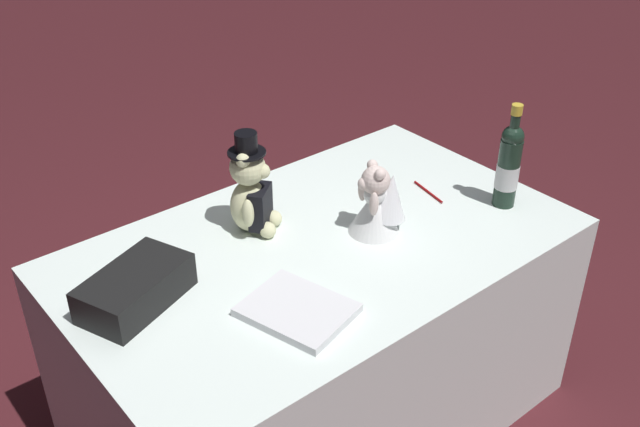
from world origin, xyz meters
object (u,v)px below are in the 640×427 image
teddy_bear_groom (252,192)px  guestbook (297,310)px  teddy_bear_bride (379,202)px  signing_pen (429,192)px  champagne_bottle (509,164)px  gift_case_black (135,288)px

teddy_bear_groom → guestbook: bearing=70.2°
teddy_bear_bride → signing_pen: 0.30m
champagne_bottle → guestbook: 0.84m
teddy_bear_groom → gift_case_black: teddy_bear_groom is taller
signing_pen → teddy_bear_groom: bearing=-18.4°
teddy_bear_bride → champagne_bottle: bearing=160.9°
champagne_bottle → signing_pen: bearing=-55.6°
teddy_bear_groom → champagne_bottle: bearing=151.3°
teddy_bear_bride → gift_case_black: 0.73m
teddy_bear_bride → guestbook: (0.42, 0.16, -0.09)m
gift_case_black → champagne_bottle: bearing=165.9°
champagne_bottle → signing_pen: champagne_bottle is taller
champagne_bottle → signing_pen: 0.27m
teddy_bear_groom → guestbook: size_ratio=1.21×
teddy_bear_bride → guestbook: 0.46m
gift_case_black → teddy_bear_bride: bearing=168.9°
teddy_bear_groom → gift_case_black: 0.45m
signing_pen → champagne_bottle: bearing=124.4°
champagne_bottle → gift_case_black: champagne_bottle is taller
gift_case_black → guestbook: bearing=134.6°
champagne_bottle → gift_case_black: size_ratio=1.02×
teddy_bear_groom → guestbook: teddy_bear_groom is taller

